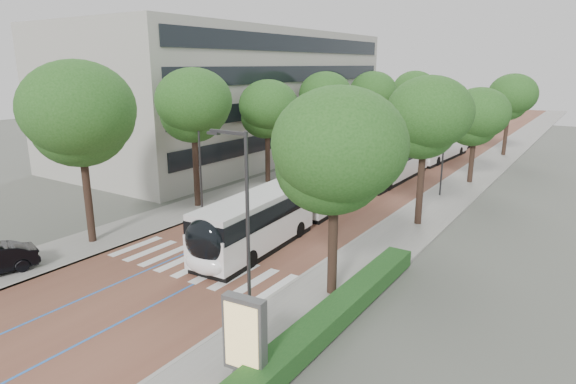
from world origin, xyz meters
name	(u,v)px	position (x,y,z in m)	size (l,w,h in m)	color
ground	(182,271)	(0.00, 0.00, 0.00)	(160.00, 160.00, 0.00)	#51544C
road	(427,154)	(0.00, 40.00, 0.01)	(11.00, 140.00, 0.02)	brown
sidewalk_left	(369,148)	(-7.50, 40.00, 0.06)	(4.00, 140.00, 0.12)	gray
sidewalk_right	(494,161)	(7.50, 40.00, 0.06)	(4.00, 140.00, 0.12)	gray
kerb_left	(383,149)	(-5.60, 40.00, 0.06)	(0.20, 140.00, 0.14)	gray
kerb_right	(476,159)	(5.60, 40.00, 0.06)	(0.20, 140.00, 0.14)	gray
zebra_crossing	(198,265)	(0.20, 1.00, 0.03)	(10.55, 3.60, 0.01)	silver
lane_line_left	(414,153)	(-1.60, 40.00, 0.02)	(0.12, 126.00, 0.01)	blue
lane_line_right	(441,156)	(1.60, 40.00, 0.02)	(0.12, 126.00, 0.01)	blue
office_building	(234,94)	(-19.47, 28.00, 7.00)	(18.11, 40.00, 14.00)	#AEAAA1
hedge	(338,310)	(9.10, 0.00, 0.52)	(1.20, 14.00, 0.80)	#164218
streetlight_near	(244,220)	(6.62, -3.00, 4.82)	(1.82, 0.20, 8.00)	#313134
streetlight_far	(442,137)	(6.62, 22.00, 4.82)	(1.82, 0.20, 8.00)	#313134
lamp_post_left	(200,157)	(-6.10, 8.00, 4.12)	(0.14, 0.14, 8.00)	#313134
trees_left	(316,102)	(-7.50, 26.35, 6.73)	(6.40, 61.35, 10.08)	black
trees_right	(453,120)	(7.70, 20.45, 6.41)	(5.84, 47.60, 9.17)	black
lead_bus	(289,206)	(1.16, 8.32, 1.63)	(3.70, 18.52, 3.20)	black
bus_queued_0	(391,164)	(1.51, 24.63, 1.62)	(2.61, 12.41, 3.20)	white
bus_queued_1	(438,146)	(2.01, 37.26, 1.62)	(3.25, 12.52, 3.20)	white
bus_queued_2	(465,132)	(1.57, 50.66, 1.62)	(3.34, 12.54, 3.20)	white
ad_panel	(245,339)	(8.44, -5.35, 1.74)	(1.52, 0.64, 3.09)	#59595B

